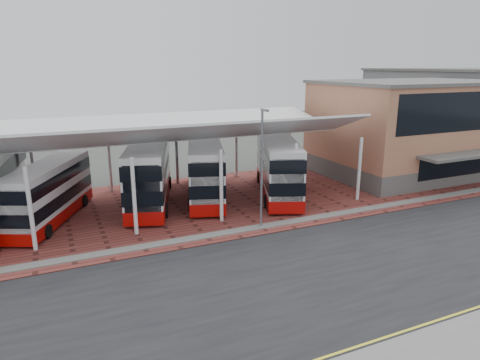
{
  "coord_description": "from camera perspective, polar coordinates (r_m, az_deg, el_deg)",
  "views": [
    {
      "loc": [
        -10.55,
        -18.05,
        10.77
      ],
      "look_at": [
        0.65,
        6.78,
        3.4
      ],
      "focal_mm": 32.0,
      "sensor_mm": 36.0,
      "label": 1
    }
  ],
  "objects": [
    {
      "name": "ground",
      "position": [
        23.52,
        5.47,
        -12.18
      ],
      "size": [
        140.0,
        140.0,
        0.0
      ],
      "primitive_type": "plane",
      "color": "#3F423D"
    },
    {
      "name": "road",
      "position": [
        22.76,
        6.75,
        -13.19
      ],
      "size": [
        120.0,
        14.0,
        0.02
      ],
      "primitive_type": "cube",
      "color": "black",
      "rests_on": "ground"
    },
    {
      "name": "forecourt",
      "position": [
        35.17,
        -2.17,
        -2.64
      ],
      "size": [
        72.0,
        16.0,
        0.06
      ],
      "primitive_type": "cube",
      "color": "brown",
      "rests_on": "ground"
    },
    {
      "name": "north_kerb",
      "position": [
        28.53,
        -0.73,
        -6.88
      ],
      "size": [
        120.0,
        0.8,
        0.14
      ],
      "primitive_type": "cube",
      "color": "slate",
      "rests_on": "ground"
    },
    {
      "name": "yellow_line_near",
      "position": [
        18.68,
        16.87,
        -20.72
      ],
      "size": [
        120.0,
        0.12,
        0.01
      ],
      "primitive_type": "cube",
      "color": "yellow",
      "rests_on": "road"
    },
    {
      "name": "yellow_line_far",
      "position": [
        18.86,
        16.24,
        -20.28
      ],
      "size": [
        120.0,
        0.12,
        0.01
      ],
      "primitive_type": "cube",
      "color": "yellow",
      "rests_on": "road"
    },
    {
      "name": "canopy",
      "position": [
        32.69,
        -16.08,
        5.81
      ],
      "size": [
        37.0,
        11.63,
        7.07
      ],
      "color": "white",
      "rests_on": "ground"
    },
    {
      "name": "terminal",
      "position": [
        46.75,
        22.04,
        6.54
      ],
      "size": [
        18.4,
        14.4,
        9.25
      ],
      "color": "#555451",
      "rests_on": "ground"
    },
    {
      "name": "lamp_east",
      "position": [
        28.11,
        2.93,
        1.94
      ],
      "size": [
        0.16,
        0.9,
        8.07
      ],
      "color": "slate",
      "rests_on": "ground"
    },
    {
      "name": "bus_2",
      "position": [
        32.67,
        -24.08,
        -1.6
      ],
      "size": [
        6.3,
        9.98,
        4.1
      ],
      "rotation": [
        0.0,
        0.0,
        -0.44
      ],
      "color": "silver",
      "rests_on": "forecourt"
    },
    {
      "name": "bus_3",
      "position": [
        34.53,
        -11.99,
        0.93
      ],
      "size": [
        6.13,
        12.11,
        4.88
      ],
      "rotation": [
        0.0,
        0.0,
        -0.3
      ],
      "color": "silver",
      "rests_on": "forecourt"
    },
    {
      "name": "bus_4",
      "position": [
        35.46,
        -4.69,
        1.43
      ],
      "size": [
        6.01,
        11.64,
        4.69
      ],
      "rotation": [
        0.0,
        0.0,
        -0.31
      ],
      "color": "silver",
      "rests_on": "forecourt"
    },
    {
      "name": "bus_5",
      "position": [
        36.16,
        5.08,
        1.73
      ],
      "size": [
        6.82,
        11.67,
        4.75
      ],
      "rotation": [
        0.0,
        0.0,
        -0.39
      ],
      "color": "silver",
      "rests_on": "forecourt"
    }
  ]
}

